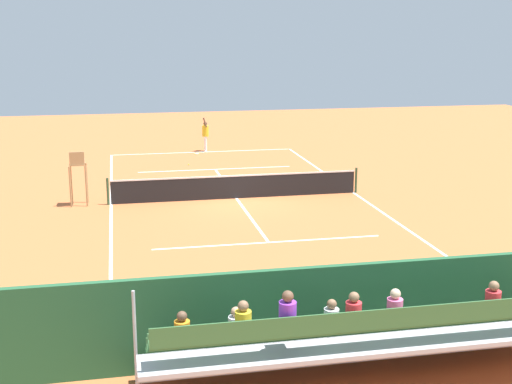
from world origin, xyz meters
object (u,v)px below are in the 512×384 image
Objects in this scene: tennis_player at (205,133)px; tennis_racket at (197,154)px; tennis_net at (236,186)px; courtside_bench at (408,309)px; tennis_ball_near at (189,164)px; umpire_chair at (78,172)px; bleacher_stand at (369,339)px; equipment_bag at (349,333)px.

tennis_player is 3.37× the size of tennis_racket.
tennis_racket is (0.38, -10.45, -0.49)m from tennis_net.
tennis_net is 5.72× the size of courtside_bench.
tennis_net reaches higher than tennis_ball_near.
tennis_ball_near is at bearing 75.66° from tennis_racket.
tennis_racket is at bearing -119.47° from umpire_chair.
courtside_bench is at bearing 97.70° from tennis_ball_near.
courtside_bench is 23.81m from tennis_racket.
tennis_racket is (0.59, 0.79, -1.00)m from tennis_player.
tennis_player is (-6.41, -11.08, -0.30)m from umpire_chair.
equipment_bag is at bearing -98.47° from bleacher_stand.
tennis_net is 7.50m from tennis_ball_near.
bleacher_stand reaches higher than courtside_bench.
umpire_chair is at bearing -59.75° from courtside_bench.
equipment_bag is at bearing 5.12° from courtside_bench.
tennis_net is 18.04× the size of tennis_racket.
tennis_ball_near is at bearing -87.29° from bleacher_stand.
tennis_net is 1.14× the size of bleacher_stand.
umpire_chair is at bearing 60.53° from tennis_racket.
tennis_player is 1.41m from tennis_racket.
tennis_racket is (0.29, -25.77, -0.93)m from bleacher_stand.
equipment_bag reaches higher than tennis_racket.
tennis_net reaches higher than equipment_bag.
bleacher_stand is 16.64m from umpire_chair.
tennis_player reaches higher than equipment_bag.
equipment_bag is (1.43, 0.13, -0.38)m from courtside_bench.
umpire_chair reaches higher than tennis_racket.
tennis_racket is 8.65× the size of tennis_ball_near.
tennis_player is at bearing -126.98° from tennis_racket.
tennis_player is at bearing -109.67° from tennis_ball_near.
umpire_chair is 1.19× the size of courtside_bench.
equipment_bag is (-0.20, 13.40, -0.32)m from tennis_net.
equipment_bag is at bearing 89.97° from tennis_player.
tennis_racket is at bearing -104.34° from tennis_ball_near.
tennis_player is (-0.21, -11.24, 0.51)m from tennis_net.
tennis_net reaches higher than courtside_bench.
tennis_player is (-0.30, -26.56, 0.07)m from bleacher_stand.
bleacher_stand is 22.76m from tennis_ball_near.
bleacher_stand reaches higher than tennis_racket.
tennis_net is 5.35× the size of tennis_player.
tennis_player reaches higher than courtside_bench.
tennis_net is at bearing 88.92° from tennis_player.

